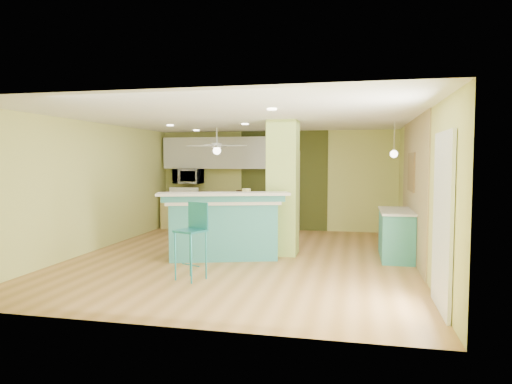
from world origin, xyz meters
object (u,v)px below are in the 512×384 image
side_counter (396,234)px  fruit_bowl (242,192)px  canister (246,194)px  bar_stool (194,228)px  peninsula (223,227)px

side_counter → fruit_bowl: bearing=143.8°
side_counter → canister: canister is taller
bar_stool → fruit_bowl: bar_stool is taller
bar_stool → canister: bearing=100.6°
peninsula → fruit_bowl: size_ratio=8.23×
bar_stool → fruit_bowl: 4.72m
peninsula → fruit_bowl: 3.19m
canister → side_counter: bearing=7.7°
side_counter → fruit_bowl: fruit_bowl is taller
side_counter → fruit_bowl: size_ratio=4.68×
bar_stool → fruit_bowl: (-0.45, 4.70, 0.21)m
fruit_bowl → side_counter: bearing=-36.2°
peninsula → fruit_bowl: (-0.45, 3.13, 0.42)m
peninsula → side_counter: 3.12m
peninsula → canister: canister is taller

